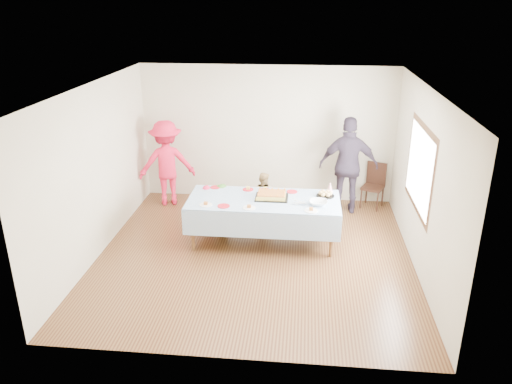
% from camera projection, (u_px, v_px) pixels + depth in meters
% --- Properties ---
extents(ground, '(5.00, 5.00, 0.00)m').
position_uv_depth(ground, '(255.00, 255.00, 8.08)').
color(ground, '#452413').
rests_on(ground, ground).
extents(room_walls, '(5.04, 5.04, 2.72)m').
position_uv_depth(room_walls, '(258.00, 150.00, 7.43)').
color(room_walls, beige).
rests_on(room_walls, ground).
extents(party_table, '(2.50, 1.10, 0.78)m').
position_uv_depth(party_table, '(264.00, 202.00, 8.25)').
color(party_table, '#52361C').
rests_on(party_table, ground).
extents(birthday_cake, '(0.54, 0.42, 0.10)m').
position_uv_depth(birthday_cake, '(272.00, 195.00, 8.27)').
color(birthday_cake, black).
rests_on(birthday_cake, party_table).
extents(rolls_tray, '(0.30, 0.30, 0.09)m').
position_uv_depth(rolls_tray, '(325.00, 194.00, 8.35)').
color(rolls_tray, black).
rests_on(rolls_tray, party_table).
extents(punch_bowl, '(0.29, 0.29, 0.07)m').
position_uv_depth(punch_bowl, '(318.00, 203.00, 8.00)').
color(punch_bowl, silver).
rests_on(punch_bowl, party_table).
extents(party_hat, '(0.10, 0.10, 0.18)m').
position_uv_depth(party_hat, '(330.00, 187.00, 8.51)').
color(party_hat, white).
rests_on(party_hat, party_table).
extents(fork_pile, '(0.24, 0.18, 0.07)m').
position_uv_depth(fork_pile, '(300.00, 202.00, 8.03)').
color(fork_pile, white).
rests_on(fork_pile, party_table).
extents(plate_red_far_a, '(0.17, 0.17, 0.01)m').
position_uv_depth(plate_red_far_a, '(215.00, 187.00, 8.73)').
color(plate_red_far_a, red).
rests_on(plate_red_far_a, party_table).
extents(plate_red_far_b, '(0.19, 0.19, 0.01)m').
position_uv_depth(plate_red_far_b, '(248.00, 189.00, 8.63)').
color(plate_red_far_b, red).
rests_on(plate_red_far_b, party_table).
extents(plate_red_far_c, '(0.19, 0.19, 0.01)m').
position_uv_depth(plate_red_far_c, '(265.00, 190.00, 8.61)').
color(plate_red_far_c, red).
rests_on(plate_red_far_c, party_table).
extents(plate_red_far_d, '(0.18, 0.18, 0.01)m').
position_uv_depth(plate_red_far_d, '(292.00, 192.00, 8.54)').
color(plate_red_far_d, red).
rests_on(plate_red_far_d, party_table).
extents(plate_red_near, '(0.20, 0.20, 0.01)m').
position_uv_depth(plate_red_near, '(224.00, 206.00, 7.95)').
color(plate_red_near, red).
rests_on(plate_red_near, party_table).
extents(plate_white_left, '(0.20, 0.20, 0.01)m').
position_uv_depth(plate_white_left, '(206.00, 205.00, 8.00)').
color(plate_white_left, white).
rests_on(plate_white_left, party_table).
extents(plate_white_mid, '(0.21, 0.21, 0.01)m').
position_uv_depth(plate_white_mid, '(249.00, 208.00, 7.88)').
color(plate_white_mid, white).
rests_on(plate_white_mid, party_table).
extents(plate_white_right, '(0.21, 0.21, 0.01)m').
position_uv_depth(plate_white_right, '(311.00, 211.00, 7.78)').
color(plate_white_right, white).
rests_on(plate_white_right, party_table).
extents(dining_chair, '(0.51, 0.51, 0.89)m').
position_uv_depth(dining_chair, '(374.00, 183.00, 9.79)').
color(dining_chair, black).
rests_on(dining_chair, ground).
extents(toddler_left, '(0.36, 0.30, 0.83)m').
position_uv_depth(toddler_left, '(207.00, 207.00, 8.85)').
color(toddler_left, red).
rests_on(toddler_left, ground).
extents(toddler_mid, '(0.47, 0.40, 0.82)m').
position_uv_depth(toddler_mid, '(222.00, 206.00, 8.92)').
color(toddler_mid, '#3E7A28').
rests_on(toddler_mid, ground).
extents(toddler_right, '(0.52, 0.47, 0.89)m').
position_uv_depth(toddler_right, '(263.00, 195.00, 9.30)').
color(toddler_right, tan).
rests_on(toddler_right, ground).
extents(adult_left, '(1.23, 0.92, 1.70)m').
position_uv_depth(adult_left, '(167.00, 163.00, 9.80)').
color(adult_left, red).
rests_on(adult_left, ground).
extents(adult_right, '(1.11, 0.49, 1.87)m').
position_uv_depth(adult_right, '(348.00, 166.00, 9.38)').
color(adult_right, '#372D3E').
rests_on(adult_right, ground).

